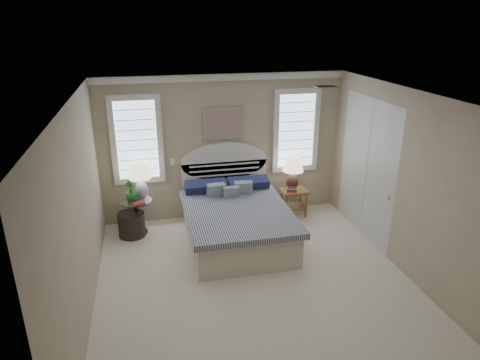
% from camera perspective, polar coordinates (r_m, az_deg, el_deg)
% --- Properties ---
extents(floor, '(4.50, 5.00, 0.01)m').
position_cam_1_polar(floor, '(6.33, 2.27, -13.97)').
color(floor, silver).
rests_on(floor, ground).
extents(ceiling, '(4.50, 5.00, 0.01)m').
position_cam_1_polar(ceiling, '(5.28, 2.69, 10.85)').
color(ceiling, silver).
rests_on(ceiling, wall_back).
extents(wall_back, '(4.50, 0.02, 2.70)m').
position_cam_1_polar(wall_back, '(7.97, -2.23, 4.34)').
color(wall_back, tan).
rests_on(wall_back, floor).
extents(wall_left, '(0.02, 5.00, 2.70)m').
position_cam_1_polar(wall_left, '(5.57, -20.59, -4.58)').
color(wall_left, tan).
rests_on(wall_left, floor).
extents(wall_right, '(0.02, 5.00, 2.70)m').
position_cam_1_polar(wall_right, '(6.59, 21.71, -0.78)').
color(wall_right, tan).
rests_on(wall_right, floor).
extents(crown_molding, '(4.50, 0.08, 0.12)m').
position_cam_1_polar(crown_molding, '(7.66, -2.31, 13.54)').
color(crown_molding, white).
rests_on(crown_molding, wall_back).
extents(hvac_vent, '(0.30, 0.20, 0.02)m').
position_cam_1_polar(hvac_vent, '(6.43, 11.35, 12.11)').
color(hvac_vent, '#B2B2B2').
rests_on(hvac_vent, ceiling).
extents(switch_plate, '(0.08, 0.01, 0.12)m').
position_cam_1_polar(switch_plate, '(7.90, -8.98, 2.43)').
color(switch_plate, white).
rests_on(switch_plate, wall_back).
extents(window_left, '(0.90, 0.06, 1.60)m').
position_cam_1_polar(window_left, '(7.76, -13.60, 5.23)').
color(window_left, silver).
rests_on(window_left, wall_back).
extents(window_right, '(0.90, 0.06, 1.60)m').
position_cam_1_polar(window_right, '(8.24, 7.44, 6.55)').
color(window_right, silver).
rests_on(window_right, wall_back).
extents(painting, '(0.74, 0.04, 0.58)m').
position_cam_1_polar(painting, '(7.81, -2.23, 7.56)').
color(painting, silver).
rests_on(painting, wall_back).
extents(closet_door, '(0.02, 1.80, 2.40)m').
position_cam_1_polar(closet_door, '(7.58, 16.50, 1.40)').
color(closet_door, silver).
rests_on(closet_door, floor).
extents(bed, '(1.72, 2.28, 1.47)m').
position_cam_1_polar(bed, '(7.36, -0.62, -5.16)').
color(bed, beige).
rests_on(bed, floor).
extents(side_table_left, '(0.56, 0.56, 0.63)m').
position_cam_1_polar(side_table_left, '(7.77, -13.58, -4.32)').
color(side_table_left, black).
rests_on(side_table_left, floor).
extents(nightstand_right, '(0.50, 0.40, 0.53)m').
position_cam_1_polar(nightstand_right, '(8.30, 7.17, -2.20)').
color(nightstand_right, olive).
rests_on(nightstand_right, floor).
extents(floor_pot, '(0.49, 0.49, 0.42)m').
position_cam_1_polar(floor_pot, '(7.78, -14.24, -5.77)').
color(floor_pot, black).
rests_on(floor_pot, floor).
extents(lamp_left, '(0.51, 0.51, 0.65)m').
position_cam_1_polar(lamp_left, '(7.62, -13.17, 0.43)').
color(lamp_left, silver).
rests_on(lamp_left, side_table_left).
extents(lamp_right, '(0.43, 0.43, 0.65)m').
position_cam_1_polar(lamp_right, '(8.11, 7.06, 1.35)').
color(lamp_right, black).
rests_on(lamp_right, nightstand_right).
extents(potted_plant, '(0.25, 0.25, 0.38)m').
position_cam_1_polar(potted_plant, '(7.60, -14.32, -1.39)').
color(potted_plant, '#457F33').
rests_on(potted_plant, side_table_left).
extents(books_left, '(0.24, 0.20, 0.03)m').
position_cam_1_polar(books_left, '(7.51, -13.35, -3.05)').
color(books_left, '#A72932').
rests_on(books_left, side_table_left).
extents(books_right, '(0.21, 0.18, 0.10)m').
position_cam_1_polar(books_right, '(8.14, 6.93, -1.20)').
color(books_right, '#A72932').
rests_on(books_right, nightstand_right).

